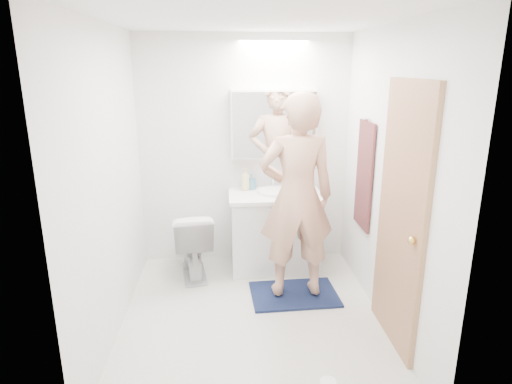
{
  "coord_description": "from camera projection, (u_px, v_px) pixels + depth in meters",
  "views": [
    {
      "loc": [
        -0.21,
        -3.31,
        2.09
      ],
      "look_at": [
        0.05,
        0.25,
        1.05
      ],
      "focal_mm": 30.82,
      "sensor_mm": 36.0,
      "label": 1
    }
  ],
  "objects": [
    {
      "name": "floor",
      "position": [
        252.0,
        317.0,
        3.77
      ],
      "size": [
        2.5,
        2.5,
        0.0
      ],
      "primitive_type": "plane",
      "color": "silver",
      "rests_on": "ground"
    },
    {
      "name": "ceiling",
      "position": [
        252.0,
        19.0,
        3.1
      ],
      "size": [
        2.5,
        2.5,
        0.0
      ],
      "primitive_type": "plane",
      "rotation": [
        3.14,
        0.0,
        0.0
      ],
      "color": "white",
      "rests_on": "floor"
    },
    {
      "name": "wall_back",
      "position": [
        244.0,
        152.0,
        4.63
      ],
      "size": [
        2.5,
        0.0,
        2.5
      ],
      "primitive_type": "plane",
      "rotation": [
        1.57,
        0.0,
        0.0
      ],
      "color": "white",
      "rests_on": "floor"
    },
    {
      "name": "wall_front",
      "position": [
        268.0,
        246.0,
        2.24
      ],
      "size": [
        2.5,
        0.0,
        2.5
      ],
      "primitive_type": "plane",
      "rotation": [
        -1.57,
        0.0,
        0.0
      ],
      "color": "white",
      "rests_on": "floor"
    },
    {
      "name": "wall_left",
      "position": [
        109.0,
        185.0,
        3.36
      ],
      "size": [
        0.0,
        2.5,
        2.5
      ],
      "primitive_type": "plane",
      "rotation": [
        1.57,
        0.0,
        1.57
      ],
      "color": "white",
      "rests_on": "floor"
    },
    {
      "name": "wall_right",
      "position": [
        389.0,
        180.0,
        3.51
      ],
      "size": [
        0.0,
        2.5,
        2.5
      ],
      "primitive_type": "plane",
      "rotation": [
        1.57,
        0.0,
        -1.57
      ],
      "color": "white",
      "rests_on": "floor"
    },
    {
      "name": "vanity_cabinet",
      "position": [
        275.0,
        233.0,
        4.61
      ],
      "size": [
        0.9,
        0.55,
        0.78
      ],
      "primitive_type": "cube",
      "color": "silver",
      "rests_on": "floor"
    },
    {
      "name": "countertop",
      "position": [
        275.0,
        195.0,
        4.49
      ],
      "size": [
        0.95,
        0.58,
        0.04
      ],
      "primitive_type": "cube",
      "color": "white",
      "rests_on": "vanity_cabinet"
    },
    {
      "name": "sink_basin",
      "position": [
        275.0,
        191.0,
        4.51
      ],
      "size": [
        0.36,
        0.36,
        0.03
      ],
      "primitive_type": "cylinder",
      "color": "white",
      "rests_on": "countertop"
    },
    {
      "name": "faucet",
      "position": [
        273.0,
        181.0,
        4.68
      ],
      "size": [
        0.02,
        0.02,
        0.16
      ],
      "primitive_type": "cylinder",
      "color": "silver",
      "rests_on": "countertop"
    },
    {
      "name": "medicine_cabinet",
      "position": [
        274.0,
        124.0,
        4.5
      ],
      "size": [
        0.88,
        0.14,
        0.7
      ],
      "primitive_type": "cube",
      "color": "white",
      "rests_on": "wall_back"
    },
    {
      "name": "mirror_panel",
      "position": [
        275.0,
        125.0,
        4.43
      ],
      "size": [
        0.84,
        0.01,
        0.66
      ],
      "primitive_type": "cube",
      "color": "silver",
      "rests_on": "medicine_cabinet"
    },
    {
      "name": "toilet",
      "position": [
        192.0,
        243.0,
        4.45
      ],
      "size": [
        0.48,
        0.73,
        0.7
      ],
      "primitive_type": "imported",
      "rotation": [
        0.0,
        0.0,
        3.28
      ],
      "color": "silver",
      "rests_on": "floor"
    },
    {
      "name": "bath_rug",
      "position": [
        294.0,
        294.0,
        4.13
      ],
      "size": [
        0.82,
        0.59,
        0.02
      ],
      "primitive_type": "cube",
      "rotation": [
        0.0,
        0.0,
        0.04
      ],
      "color": "#13203C",
      "rests_on": "floor"
    },
    {
      "name": "person",
      "position": [
        297.0,
        197.0,
        3.86
      ],
      "size": [
        0.69,
        0.47,
        1.84
      ],
      "primitive_type": "imported",
      "rotation": [
        0.0,
        0.0,
        3.19
      ],
      "color": "tan",
      "rests_on": "bath_rug"
    },
    {
      "name": "door",
      "position": [
        401.0,
        218.0,
        3.23
      ],
      "size": [
        0.04,
        0.8,
        2.0
      ],
      "primitive_type": "cube",
      "color": "tan",
      "rests_on": "wall_right"
    },
    {
      "name": "door_knob",
      "position": [
        412.0,
        240.0,
        2.96
      ],
      "size": [
        0.06,
        0.06,
        0.06
      ],
      "primitive_type": "sphere",
      "color": "gold",
      "rests_on": "door"
    },
    {
      "name": "towel",
      "position": [
        364.0,
        176.0,
        4.07
      ],
      "size": [
        0.02,
        0.42,
        1.0
      ],
      "primitive_type": "cube",
      "color": "#0F1932",
      "rests_on": "wall_right"
    },
    {
      "name": "towel_hook",
      "position": [
        367.0,
        119.0,
        3.92
      ],
      "size": [
        0.07,
        0.02,
        0.02
      ],
      "primitive_type": "cylinder",
      "rotation": [
        0.0,
        1.57,
        0.0
      ],
      "color": "silver",
      "rests_on": "wall_right"
    },
    {
      "name": "soap_bottle_a",
      "position": [
        245.0,
        179.0,
        4.58
      ],
      "size": [
        0.13,
        0.13,
        0.23
      ],
      "primitive_type": "imported",
      "rotation": [
        0.0,
        0.0,
        0.74
      ],
      "color": "beige",
      "rests_on": "countertop"
    },
    {
      "name": "soap_bottle_b",
      "position": [
        252.0,
        182.0,
        4.62
      ],
      "size": [
        0.11,
        0.11,
        0.17
      ],
      "primitive_type": "imported",
      "rotation": [
        0.0,
        0.0,
        -0.61
      ],
      "color": "teal",
      "rests_on": "countertop"
    },
    {
      "name": "toothbrush_cup",
      "position": [
        295.0,
        184.0,
        4.64
      ],
      "size": [
        0.12,
        0.12,
        0.1
      ],
      "primitive_type": "imported",
      "rotation": [
        0.0,
        0.0,
        -0.17
      ],
      "color": "#4459CE",
      "rests_on": "countertop"
    }
  ]
}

